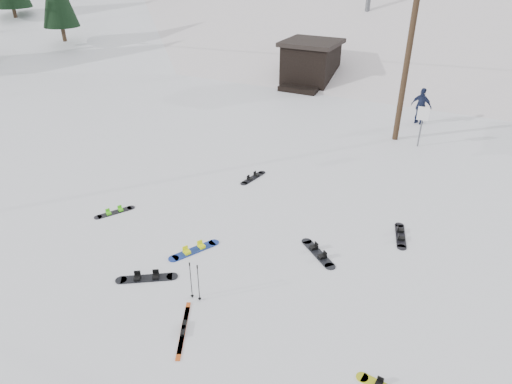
% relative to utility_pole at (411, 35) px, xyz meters
% --- Properties ---
extents(ground, '(200.00, 200.00, 0.00)m').
position_rel_utility_pole_xyz_m(ground, '(-2.00, -14.00, -4.68)').
color(ground, white).
rests_on(ground, ground).
extents(ski_slope, '(60.00, 85.24, 65.97)m').
position_rel_utility_pole_xyz_m(ski_slope, '(-2.00, 41.00, -16.68)').
color(ski_slope, white).
rests_on(ski_slope, ground).
extents(ridge_left, '(47.54, 95.03, 58.38)m').
position_rel_utility_pole_xyz_m(ridge_left, '(-38.00, 34.00, -15.68)').
color(ridge_left, white).
rests_on(ridge_left, ground).
extents(treeline_left, '(20.00, 64.00, 10.00)m').
position_rel_utility_pole_xyz_m(treeline_left, '(-36.00, 26.00, -4.68)').
color(treeline_left, black).
rests_on(treeline_left, ground).
extents(utility_pole, '(2.00, 0.26, 9.00)m').
position_rel_utility_pole_xyz_m(utility_pole, '(0.00, 0.00, 0.00)').
color(utility_pole, '#3A2819').
rests_on(utility_pole, ground).
extents(trail_sign, '(0.50, 0.09, 1.85)m').
position_rel_utility_pole_xyz_m(trail_sign, '(1.10, -0.42, -3.41)').
color(trail_sign, '#595B60').
rests_on(trail_sign, ground).
extents(lift_hut, '(3.40, 4.10, 2.75)m').
position_rel_utility_pole_xyz_m(lift_hut, '(-7.00, 6.94, -3.32)').
color(lift_hut, black).
rests_on(lift_hut, ground).
extents(hero_snowboard, '(0.94, 1.54, 0.12)m').
position_rel_utility_pole_xyz_m(hero_snowboard, '(-3.47, -11.71, -4.65)').
color(hero_snowboard, navy).
rests_on(hero_snowboard, ground).
extents(hero_skis, '(0.93, 1.70, 0.10)m').
position_rel_utility_pole_xyz_m(hero_skis, '(-1.91, -14.49, -4.65)').
color(hero_skis, '#AE4211').
rests_on(hero_skis, ground).
extents(ski_poles, '(0.31, 0.08, 1.13)m').
position_rel_utility_pole_xyz_m(ski_poles, '(-2.25, -13.44, -4.10)').
color(ski_poles, black).
rests_on(ski_poles, ground).
extents(board_scatter_a, '(1.47, 1.08, 0.12)m').
position_rel_utility_pole_xyz_m(board_scatter_a, '(-3.91, -13.38, -4.65)').
color(board_scatter_a, black).
rests_on(board_scatter_a, ground).
extents(board_scatter_b, '(0.47, 1.44, 0.10)m').
position_rel_utility_pole_xyz_m(board_scatter_b, '(-4.09, -6.64, -4.65)').
color(board_scatter_b, black).
rests_on(board_scatter_b, ground).
extents(board_scatter_c, '(0.84, 1.27, 0.10)m').
position_rel_utility_pole_xyz_m(board_scatter_c, '(-7.13, -11.10, -4.66)').
color(board_scatter_c, black).
rests_on(board_scatter_c, ground).
extents(board_scatter_d, '(1.37, 1.17, 0.12)m').
position_rel_utility_pole_xyz_m(board_scatter_d, '(-0.10, -10.16, -4.65)').
color(board_scatter_d, black).
rests_on(board_scatter_d, ground).
extents(board_scatter_f, '(0.62, 1.52, 0.11)m').
position_rel_utility_pole_xyz_m(board_scatter_f, '(1.90, -8.10, -4.65)').
color(board_scatter_f, black).
rests_on(board_scatter_f, ground).
extents(skier_navy, '(1.16, 0.74, 1.83)m').
position_rel_utility_pole_xyz_m(skier_navy, '(0.61, 2.65, -3.77)').
color(skier_navy, '#19203E').
rests_on(skier_navy, ground).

